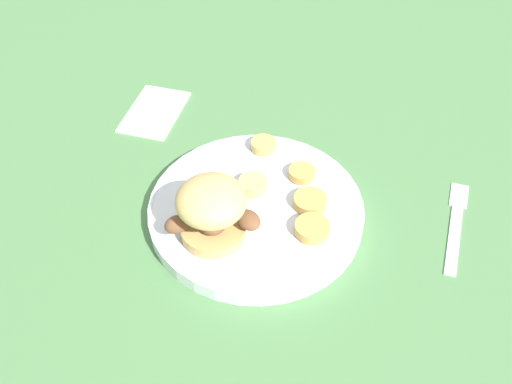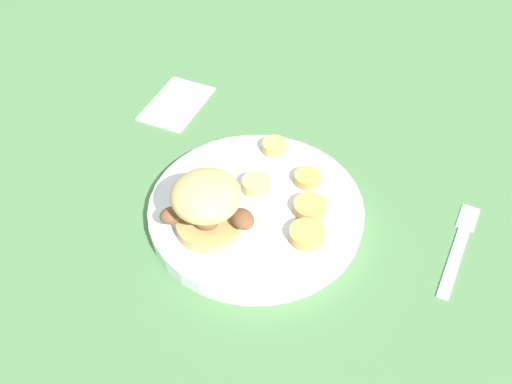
{
  "view_description": "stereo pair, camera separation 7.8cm",
  "coord_description": "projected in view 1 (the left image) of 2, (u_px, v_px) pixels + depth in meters",
  "views": [
    {
      "loc": [
        -0.4,
        -0.37,
        0.61
      ],
      "look_at": [
        0.0,
        0.0,
        0.05
      ],
      "focal_mm": 42.0,
      "sensor_mm": 36.0,
      "label": 1
    },
    {
      "loc": [
        -0.34,
        -0.42,
        0.61
      ],
      "look_at": [
        0.0,
        0.0,
        0.05
      ],
      "focal_mm": 42.0,
      "sensor_mm": 36.0,
      "label": 2
    }
  ],
  "objects": [
    {
      "name": "sandwich",
      "position": [
        212.0,
        209.0,
        0.73
      ],
      "size": [
        0.11,
        0.1,
        0.09
      ],
      "color": "tan",
      "rests_on": "dinner_plate"
    },
    {
      "name": "ground_plane",
      "position": [
        256.0,
        216.0,
        0.82
      ],
      "size": [
        4.0,
        4.0,
        0.0
      ],
      "primitive_type": "plane",
      "color": "#4C7A47"
    },
    {
      "name": "potato_round_3",
      "position": [
        263.0,
        145.0,
        0.87
      ],
      "size": [
        0.04,
        0.04,
        0.01
      ],
      "primitive_type": "cylinder",
      "color": "tan",
      "rests_on": "dinner_plate"
    },
    {
      "name": "potato_round_1",
      "position": [
        312.0,
        228.0,
        0.76
      ],
      "size": [
        0.04,
        0.04,
        0.01
      ],
      "primitive_type": "cylinder",
      "color": "tan",
      "rests_on": "dinner_plate"
    },
    {
      "name": "potato_round_0",
      "position": [
        253.0,
        185.0,
        0.82
      ],
      "size": [
        0.04,
        0.04,
        0.02
      ],
      "primitive_type": "cylinder",
      "color": "#DBB766",
      "rests_on": "dinner_plate"
    },
    {
      "name": "potato_round_2",
      "position": [
        302.0,
        173.0,
        0.84
      ],
      "size": [
        0.04,
        0.04,
        0.01
      ],
      "primitive_type": "cylinder",
      "color": "tan",
      "rests_on": "dinner_plate"
    },
    {
      "name": "potato_round_4",
      "position": [
        310.0,
        201.0,
        0.8
      ],
      "size": [
        0.04,
        0.04,
        0.01
      ],
      "primitive_type": "cylinder",
      "color": "tan",
      "rests_on": "dinner_plate"
    },
    {
      "name": "napkin",
      "position": [
        154.0,
        111.0,
        0.97
      ],
      "size": [
        0.15,
        0.13,
        0.01
      ],
      "primitive_type": "cube",
      "rotation": [
        0.0,
        0.0,
        0.47
      ],
      "color": "white",
      "rests_on": "ground_plane"
    },
    {
      "name": "dinner_plate",
      "position": [
        256.0,
        210.0,
        0.81
      ],
      "size": [
        0.29,
        0.29,
        0.02
      ],
      "color": "white",
      "rests_on": "ground_plane"
    },
    {
      "name": "fork",
      "position": [
        456.0,
        225.0,
        0.8
      ],
      "size": [
        0.16,
        0.09,
        0.0
      ],
      "color": "silver",
      "rests_on": "ground_plane"
    }
  ]
}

